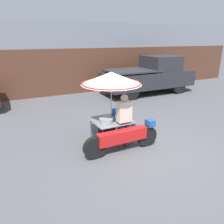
% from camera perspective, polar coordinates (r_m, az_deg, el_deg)
% --- Properties ---
extents(ground_plane, '(36.00, 36.00, 0.00)m').
position_cam_1_polar(ground_plane, '(6.19, 6.38, -9.35)').
color(ground_plane, '#56565B').
extents(shopfront_building, '(28.00, 2.06, 3.72)m').
position_cam_1_polar(shopfront_building, '(12.90, -13.17, 13.54)').
color(shopfront_building, gray).
rests_on(shopfront_building, ground).
extents(vendor_motorcycle_cart, '(2.17, 1.64, 2.05)m').
position_cam_1_polar(vendor_motorcycle_cart, '(5.91, 0.25, 5.28)').
color(vendor_motorcycle_cart, black).
rests_on(vendor_motorcycle_cart, ground).
extents(vendor_person, '(0.38, 0.22, 1.51)m').
position_cam_1_polar(vendor_person, '(5.95, 3.16, -1.64)').
color(vendor_person, '#4C473D').
rests_on(vendor_person, ground).
extents(pickup_truck, '(5.06, 1.89, 2.00)m').
position_cam_1_polar(pickup_truck, '(12.25, 9.88, 9.34)').
color(pickup_truck, black).
rests_on(pickup_truck, ground).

